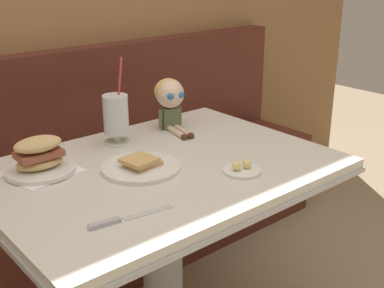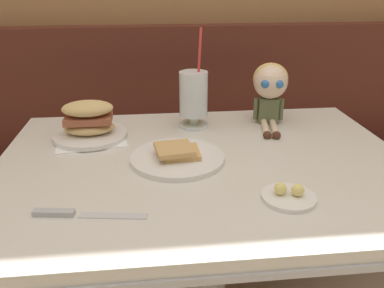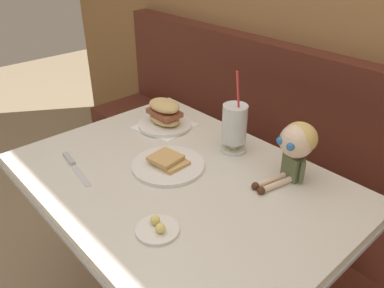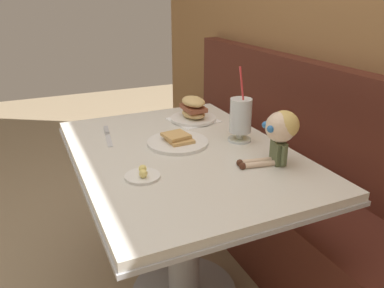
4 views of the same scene
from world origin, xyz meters
name	(u,v)px [view 2 (image 2 of 4)]	position (x,y,z in m)	size (l,w,h in m)	color
booth_bench	(184,183)	(0.00, 0.81, 0.33)	(2.60, 0.48, 1.00)	#512319
diner_table	(203,222)	(0.00, 0.18, 0.54)	(1.11, 0.81, 0.74)	silver
toast_plate	(177,157)	(-0.07, 0.19, 0.75)	(0.25, 0.25, 0.04)	white
milkshake_glass	(193,96)	(0.00, 0.44, 0.84)	(0.10, 0.10, 0.32)	silver
sandwich_plate	(89,124)	(-0.32, 0.37, 0.79)	(0.23, 0.23, 0.12)	white
butter_saucer	(289,195)	(0.16, -0.03, 0.75)	(0.12, 0.12, 0.04)	white
butter_knife	(70,214)	(-0.31, -0.05, 0.74)	(0.24, 0.05, 0.01)	silver
seated_doll	(270,85)	(0.25, 0.45, 0.87)	(0.13, 0.23, 0.20)	#5B6642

